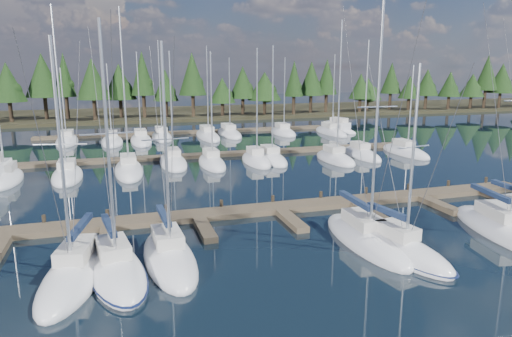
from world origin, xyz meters
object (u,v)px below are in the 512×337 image
object	(u,v)px
main_dock	(280,211)
front_sailboat_5	(503,230)
front_sailboat_0	(76,273)
motor_yacht_right	(337,129)
front_sailboat_3	(366,238)
front_sailboat_2	(169,257)
front_sailboat_4	(400,250)
front_sailboat_1	(116,270)

from	to	relation	value
main_dock	front_sailboat_5	size ratio (longest dim) A/B	2.85
front_sailboat_0	motor_yacht_right	bearing A→B (deg)	50.09
main_dock	front_sailboat_3	size ratio (longest dim) A/B	2.93
main_dock	front_sailboat_5	bearing A→B (deg)	-33.75
front_sailboat_0	front_sailboat_2	distance (m)	4.78
front_sailboat_4	front_sailboat_3	bearing A→B (deg)	113.47
front_sailboat_2	front_sailboat_3	world-z (taller)	front_sailboat_3
front_sailboat_1	front_sailboat_5	size ratio (longest dim) A/B	0.87
main_dock	motor_yacht_right	distance (m)	44.10
front_sailboat_1	front_sailboat_5	xyz separation A→B (m)	(23.71, -1.12, 0.00)
front_sailboat_0	front_sailboat_1	size ratio (longest dim) A/B	0.94
main_dock	front_sailboat_5	xyz separation A→B (m)	(12.18, -8.14, 0.08)
main_dock	front_sailboat_4	xyz separation A→B (m)	(3.93, -9.11, 0.08)
front_sailboat_2	front_sailboat_4	xyz separation A→B (m)	(12.64, -2.84, -0.00)
front_sailboat_3	motor_yacht_right	world-z (taller)	front_sailboat_3
front_sailboat_4	motor_yacht_right	distance (m)	50.39
main_dock	front_sailboat_2	distance (m)	10.74
front_sailboat_3	front_sailboat_4	xyz separation A→B (m)	(0.95, -2.18, -0.02)
front_sailboat_3	front_sailboat_0	bearing A→B (deg)	179.68
main_dock	front_sailboat_5	distance (m)	14.65
front_sailboat_1	front_sailboat_3	xyz separation A→B (m)	(14.51, 0.09, 0.01)
front_sailboat_5	motor_yacht_right	distance (m)	46.85
front_sailboat_0	front_sailboat_2	world-z (taller)	front_sailboat_0
front_sailboat_2	front_sailboat_5	xyz separation A→B (m)	(20.90, -1.87, 0.00)
main_dock	front_sailboat_0	world-z (taller)	front_sailboat_0
front_sailboat_1	front_sailboat_4	bearing A→B (deg)	-7.70
front_sailboat_1	front_sailboat_3	world-z (taller)	front_sailboat_3
front_sailboat_2	front_sailboat_4	size ratio (longest dim) A/B	1.09
main_dock	front_sailboat_3	bearing A→B (deg)	-66.74
front_sailboat_4	front_sailboat_5	size ratio (longest dim) A/B	0.74
front_sailboat_0	front_sailboat_4	bearing A→B (deg)	-7.44
front_sailboat_0	motor_yacht_right	world-z (taller)	front_sailboat_0
front_sailboat_1	front_sailboat_4	distance (m)	15.59
front_sailboat_5	front_sailboat_2	bearing A→B (deg)	174.89
front_sailboat_2	front_sailboat_3	xyz separation A→B (m)	(11.69, -0.66, 0.01)
main_dock	front_sailboat_0	bearing A→B (deg)	-153.06
front_sailboat_1	front_sailboat_2	size ratio (longest dim) A/B	1.07
motor_yacht_right	front_sailboat_1	bearing A→B (deg)	-128.29
front_sailboat_0	front_sailboat_3	distance (m)	16.44
front_sailboat_2	front_sailboat_1	bearing A→B (deg)	-165.06
front_sailboat_4	motor_yacht_right	world-z (taller)	front_sailboat_4
motor_yacht_right	front_sailboat_0	bearing A→B (deg)	-129.91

